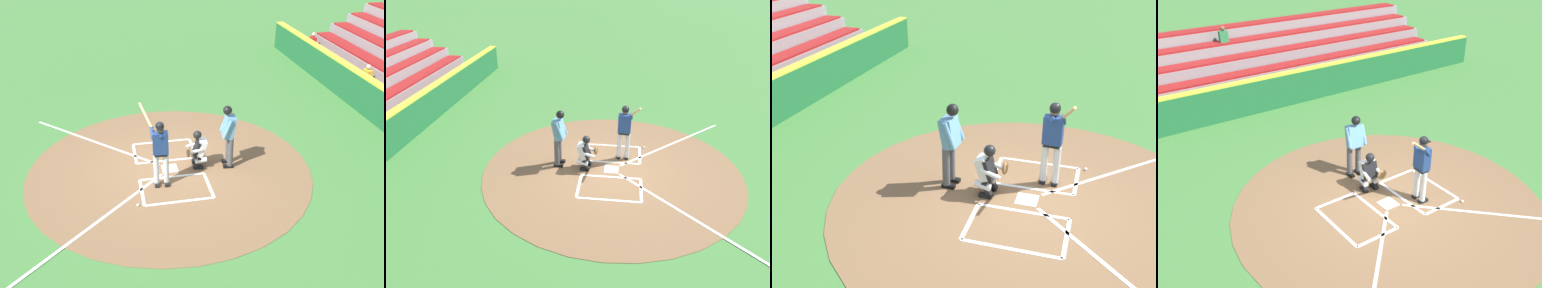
# 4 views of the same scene
# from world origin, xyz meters

# --- Properties ---
(ground_plane) EXTENTS (120.00, 120.00, 0.00)m
(ground_plane) POSITION_xyz_m (0.00, 0.00, 0.00)
(ground_plane) COLOR #427A38
(dirt_circle) EXTENTS (8.00, 8.00, 0.01)m
(dirt_circle) POSITION_xyz_m (0.00, 0.00, 0.01)
(dirt_circle) COLOR brown
(dirt_circle) RESTS_ON ground
(home_plate_and_chalk) EXTENTS (7.93, 4.91, 0.01)m
(home_plate_and_chalk) POSITION_xyz_m (0.00, 0.88, 0.01)
(home_plate_and_chalk) COLOR white
(home_plate_and_chalk) RESTS_ON dirt_circle
(batter) EXTENTS (0.97, 0.66, 2.13)m
(batter) POSITION_xyz_m (-0.75, 0.34, 1.10)
(batter) COLOR silver
(batter) RESTS_ON ground
(catcher) EXTENTS (0.59, 0.64, 1.13)m
(catcher) POSITION_xyz_m (-0.01, -0.82, 0.59)
(catcher) COLOR black
(catcher) RESTS_ON ground
(plate_umpire) EXTENTS (0.60, 0.45, 1.86)m
(plate_umpire) POSITION_xyz_m (-0.13, -1.67, 1.08)
(plate_umpire) COLOR #4C4C51
(plate_umpire) RESTS_ON ground
(baseball) EXTENTS (0.07, 0.07, 0.07)m
(baseball) POSITION_xyz_m (-1.62, 1.06, 0.04)
(baseball) COLOR white
(baseball) RESTS_ON ground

